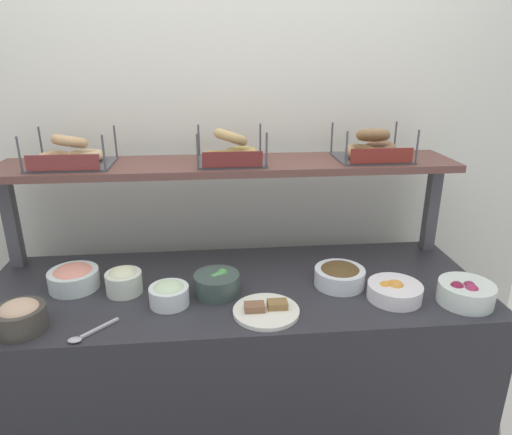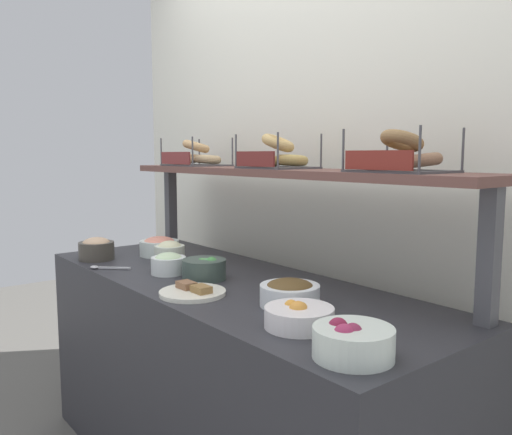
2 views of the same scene
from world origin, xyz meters
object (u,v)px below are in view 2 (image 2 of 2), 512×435
Objects in this scene: bowl_chocolate_spread at (290,293)px; serving_spoon_near_plate at (103,267)px; bowl_potato_salad at (170,252)px; bowl_beet_salad at (352,341)px; bowl_lox_spread at (159,246)px; bagel_basket_everything at (400,158)px; bowl_fruit_salad at (299,316)px; bowl_veggie_mix at (204,269)px; serving_plate_white at (193,292)px; bagel_basket_sesame at (277,157)px; bowl_scallion_spread at (168,263)px; bagel_basket_plain at (195,157)px; bowl_hummus at (96,249)px.

bowl_chocolate_spread is 1.41× the size of serving_spoon_near_plate.
bowl_potato_salad reaches higher than bowl_beet_salad.
bagel_basket_everything is (1.22, 0.22, 0.43)m from bowl_lox_spread.
bowl_potato_salad is 1.01m from bowl_fruit_salad.
bowl_beet_salad reaches higher than serving_spoon_near_plate.
bowl_beet_salad is (0.24, -0.05, 0.01)m from bowl_fruit_salad.
bowl_beet_salad is 0.68m from bagel_basket_everything.
serving_spoon_near_plate is at bearing -150.54° from bowl_veggie_mix.
bowl_veggie_mix is (0.55, -0.10, -0.00)m from bowl_lox_spread.
bowl_chocolate_spread is 0.83m from bowl_potato_salad.
bowl_chocolate_spread is at bearing 16.04° from serving_spoon_near_plate.
serving_plate_white reaches higher than serving_spoon_near_plate.
bowl_veggie_mix is 0.54m from bagel_basket_sesame.
serving_spoon_near_plate is 0.50× the size of bagel_basket_sesame.
bowl_chocolate_spread is 1.14× the size of bowl_veggie_mix.
bowl_potato_salad reaches higher than bowl_scallion_spread.
serving_plate_white is at bearing -150.19° from bowl_chocolate_spread.
bowl_fruit_salad is 0.85× the size of serving_plate_white.
bowl_lox_spread reaches higher than serving_plate_white.
bagel_basket_plain is (-0.39, 0.38, 0.43)m from bowl_scallion_spread.
bowl_potato_salad is 0.29m from serving_spoon_near_plate.
bagel_basket_sesame is (0.42, 0.27, 0.43)m from bowl_potato_salad.
bagel_basket_sesame reaches higher than bowl_beet_salad.
bowl_hummus reaches higher than bowl_beet_salad.
bowl_scallion_spread is at bearing -155.62° from bagel_basket_everything.
bowl_potato_salad reaches higher than serving_plate_white.
bowl_potato_salad is at bearing 178.51° from bowl_chocolate_spread.
bowl_hummus is 1.17× the size of serving_spoon_near_plate.
bowl_fruit_salad is at bearing -9.04° from bowl_veggie_mix.
serving_spoon_near_plate is at bearing -104.88° from bowl_potato_salad.
serving_plate_white is at bearing -19.47° from bowl_lox_spread.
bowl_hummus is 0.86× the size of bowl_lox_spread.
bowl_scallion_spread is (0.18, -0.10, -0.01)m from bowl_potato_salad.
bowl_potato_salad is 0.20m from bowl_scallion_spread.
bowl_scallion_spread is at bearing -22.95° from bowl_lox_spread.
bowl_potato_salad is at bearing -164.77° from bagel_basket_everything.
bowl_hummus is 0.81× the size of bowl_fruit_salad.
bagel_basket_sesame is (-0.40, 0.29, 0.43)m from bowl_chocolate_spread.
bowl_potato_salad is 0.68× the size of bowl_beet_salad.
bowl_veggie_mix is (0.35, -0.04, -0.01)m from bowl_potato_salad.
bowl_chocolate_spread is at bearing -35.92° from bagel_basket_sesame.
bowl_beet_salad is at bearing -9.07° from bowl_potato_salad.
bowl_lox_spread is at bearing -160.86° from bagel_basket_sesame.
bowl_potato_salad is 1.14m from bagel_basket_everything.
bagel_basket_everything is at bearing 20.92° from bowl_hummus.
bowl_veggie_mix reaches higher than bowl_fruit_salad.
bagel_basket_everything is (-0.23, 0.48, 0.44)m from bowl_beet_salad.
bowl_scallion_spread is at bearing -123.36° from bagel_basket_sesame.
bowl_hummus reaches higher than bowl_veggie_mix.
bowl_lox_spread reaches higher than bowl_veggie_mix.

